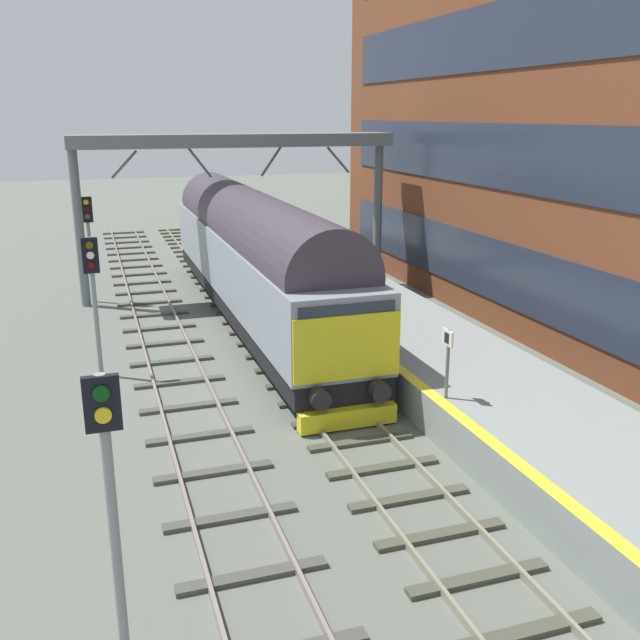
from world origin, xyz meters
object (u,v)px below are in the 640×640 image
diesel_locomotive (253,253)px  signal_post_mid (93,288)px  signal_post_far (89,235)px  platform_number_sign (448,353)px  signal_post_near (111,494)px

diesel_locomotive → signal_post_mid: diesel_locomotive is taller
signal_post_far → platform_number_sign: (7.47, -15.51, -0.61)m
signal_post_near → signal_post_far: 20.58m
diesel_locomotive → signal_post_far: bearing=140.2°
diesel_locomotive → signal_post_near: bearing=-109.1°
signal_post_near → signal_post_mid: signal_post_near is taller
diesel_locomotive → signal_post_far: size_ratio=4.70×
signal_post_mid → platform_number_sign: 10.07m
signal_post_mid → signal_post_near: bearing=-90.0°
signal_post_near → signal_post_far: bearing=90.0°
signal_post_mid → platform_number_sign: signal_post_mid is taller
signal_post_mid → signal_post_far: bearing=90.0°
signal_post_near → signal_post_mid: 11.82m
signal_post_near → platform_number_sign: 9.05m
signal_post_near → platform_number_sign: (7.47, 5.08, -0.58)m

